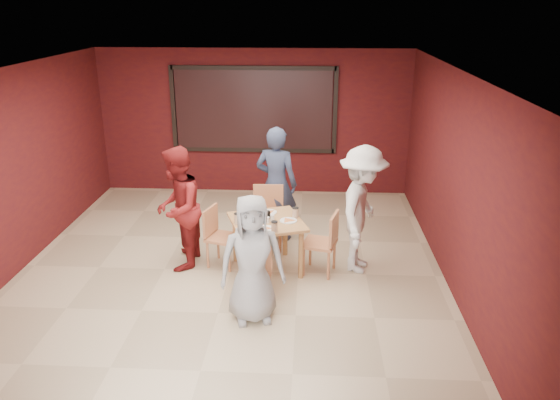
# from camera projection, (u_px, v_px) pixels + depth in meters

# --- Properties ---
(floor) EXTENTS (7.00, 7.00, 0.00)m
(floor) POSITION_uv_depth(u_px,v_px,m) (231.00, 271.00, 7.79)
(floor) COLOR tan
(floor) RESTS_ON ground
(window_blinds) EXTENTS (3.00, 0.02, 1.50)m
(window_blinds) POSITION_uv_depth(u_px,v_px,m) (254.00, 110.00, 10.45)
(window_blinds) COLOR black
(dining_table) EXTENTS (1.21, 1.21, 0.90)m
(dining_table) POSITION_uv_depth(u_px,v_px,m) (267.00, 227.00, 7.61)
(dining_table) COLOR #B47649
(dining_table) RESTS_ON floor
(chair_front) EXTENTS (0.41, 0.41, 0.82)m
(chair_front) POSITION_uv_depth(u_px,v_px,m) (256.00, 266.00, 6.92)
(chair_front) COLOR #BA6F48
(chair_front) RESTS_ON floor
(chair_back) EXTENTS (0.48, 0.48, 0.96)m
(chair_back) POSITION_uv_depth(u_px,v_px,m) (268.00, 213.00, 8.42)
(chair_back) COLOR #BA6F48
(chair_back) RESTS_ON floor
(chair_left) EXTENTS (0.52, 0.52, 0.87)m
(chair_left) POSITION_uv_depth(u_px,v_px,m) (218.00, 233.00, 7.82)
(chair_left) COLOR #BA6F48
(chair_left) RESTS_ON floor
(chair_right) EXTENTS (0.54, 0.54, 0.91)m
(chair_right) POSITION_uv_depth(u_px,v_px,m) (325.00, 240.00, 7.55)
(chair_right) COLOR #BA6F48
(chair_right) RESTS_ON floor
(diner_front) EXTENTS (0.87, 0.67, 1.58)m
(diner_front) POSITION_uv_depth(u_px,v_px,m) (252.00, 259.00, 6.37)
(diner_front) COLOR gray
(diner_front) RESTS_ON floor
(diner_back) EXTENTS (0.76, 0.60, 1.83)m
(diner_back) POSITION_uv_depth(u_px,v_px,m) (276.00, 184.00, 8.57)
(diner_back) COLOR #2E3852
(diner_back) RESTS_ON floor
(diner_left) EXTENTS (0.67, 0.86, 1.77)m
(diner_left) POSITION_uv_depth(u_px,v_px,m) (178.00, 209.00, 7.65)
(diner_left) COLOR maroon
(diner_left) RESTS_ON floor
(diner_right) EXTENTS (0.95, 1.30, 1.81)m
(diner_right) POSITION_uv_depth(u_px,v_px,m) (362.00, 210.00, 7.55)
(diner_right) COLOR silver
(diner_right) RESTS_ON floor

